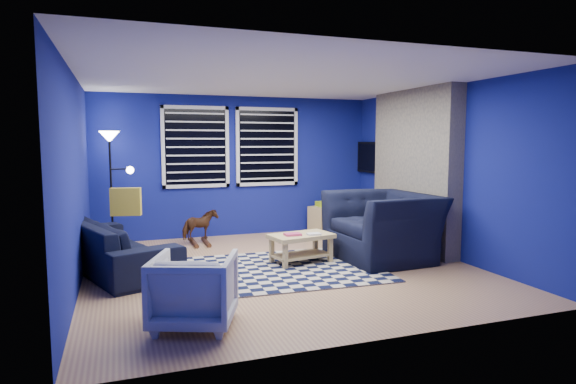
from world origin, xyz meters
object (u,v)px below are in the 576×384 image
at_px(rocking_horse, 200,225).
at_px(floor_lamp, 111,153).
at_px(cabinet, 326,218).
at_px(sofa, 116,246).
at_px(armchair_big, 383,226).
at_px(armchair_bent, 194,290).
at_px(coffee_table, 301,242).
at_px(tv, 371,157).

height_order(rocking_horse, floor_lamp, floor_lamp).
relative_size(rocking_horse, cabinet, 0.89).
height_order(sofa, armchair_big, armchair_big).
xyz_separation_m(armchair_bent, cabinet, (3.05, 3.90, -0.08)).
xyz_separation_m(armchair_big, coffee_table, (-1.21, 0.15, -0.18)).
xyz_separation_m(armchair_bent, floor_lamp, (-0.72, 3.74, 1.18)).
height_order(armchair_bent, cabinet, armchair_bent).
bearing_deg(tv, armchair_big, -114.43).
xyz_separation_m(rocking_horse, floor_lamp, (-1.33, 0.21, 1.20)).
relative_size(tv, armchair_bent, 1.35).
relative_size(sofa, armchair_bent, 3.06).
distance_m(armchair_bent, rocking_horse, 3.58).
distance_m(armchair_big, cabinet, 2.24).
distance_m(rocking_horse, floor_lamp, 1.81).
relative_size(tv, coffee_table, 1.07).
height_order(sofa, rocking_horse, sofa).
bearing_deg(tv, cabinet, 162.92).
distance_m(coffee_table, cabinet, 2.44).
relative_size(sofa, coffee_table, 2.43).
relative_size(sofa, cabinet, 3.40).
distance_m(rocking_horse, coffee_table, 2.05).
bearing_deg(floor_lamp, sofa, -88.85).
bearing_deg(coffee_table, cabinet, 58.02).
bearing_deg(armchair_bent, coffee_table, -112.68).
xyz_separation_m(sofa, cabinet, (3.73, 1.61, -0.08)).
bearing_deg(cabinet, armchair_bent, -146.12).
distance_m(tv, cabinet, 1.43).
bearing_deg(armchair_bent, cabinet, -106.86).
height_order(armchair_bent, rocking_horse, armchair_bent).
distance_m(armchair_big, floor_lamp, 4.35).
distance_m(armchair_big, coffee_table, 1.23).
bearing_deg(coffee_table, floor_lamp, 142.22).
relative_size(tv, rocking_horse, 1.69).
height_order(tv, floor_lamp, floor_lamp).
bearing_deg(armchair_bent, tv, -115.48).
bearing_deg(tv, armchair_bent, -136.62).
bearing_deg(sofa, armchair_bent, 176.47).
distance_m(sofa, armchair_bent, 2.39).
bearing_deg(floor_lamp, cabinet, 2.42).
height_order(coffee_table, floor_lamp, floor_lamp).
height_order(armchair_big, coffee_table, armchair_big).
height_order(rocking_horse, coffee_table, rocking_horse).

